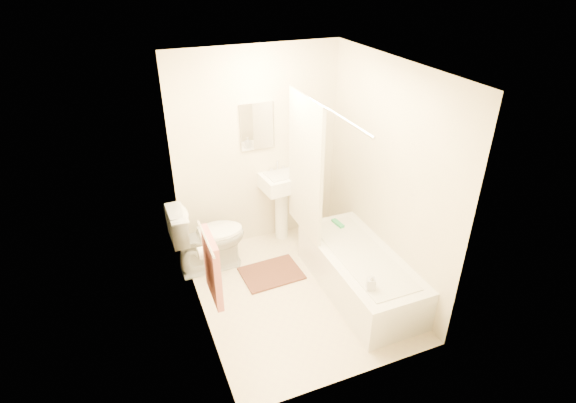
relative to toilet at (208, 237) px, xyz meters
name	(u,v)px	position (x,y,z in m)	size (l,w,h in m)	color
floor	(297,292)	(0.75, -0.80, -0.41)	(2.40, 2.40, 0.00)	beige
ceiling	(299,67)	(0.75, -0.80, 1.99)	(2.40, 2.40, 0.00)	white
wall_back	(258,150)	(0.75, 0.40, 0.79)	(2.00, 0.02, 2.40)	beige
wall_left	(194,215)	(-0.25, -0.80, 0.79)	(0.02, 2.40, 2.40)	beige
wall_right	(387,178)	(1.75, -0.80, 0.79)	(0.02, 2.40, 2.40)	beige
mirror	(257,126)	(0.75, 0.38, 1.09)	(0.40, 0.03, 0.55)	white
curtain_rod	(325,107)	(1.05, -0.70, 1.59)	(0.03, 0.03, 1.70)	silver
shower_curtain	(305,168)	(1.05, -0.30, 0.81)	(0.04, 0.80, 1.55)	silver
towel_bar	(206,238)	(-0.21, -1.05, 0.69)	(0.02, 0.02, 0.60)	silver
towel	(212,268)	(-0.18, -1.05, 0.37)	(0.06, 0.45, 0.66)	#CC7266
toilet_paper	(204,252)	(-0.18, -0.68, 0.29)	(0.12, 0.12, 0.11)	white
toilet	(208,237)	(0.00, 0.00, 0.00)	(0.47, 0.84, 0.82)	white
sink	(282,204)	(1.00, 0.26, 0.08)	(0.50, 0.40, 0.99)	white
bathtub	(359,272)	(1.39, -1.00, -0.18)	(0.72, 1.64, 0.46)	white
bath_mat	(271,273)	(0.61, -0.40, -0.40)	(0.66, 0.50, 0.02)	#502F20
soap_bottle	(371,282)	(1.19, -1.52, 0.14)	(0.08, 0.08, 0.18)	silver
scrub_brush	(338,224)	(1.44, -0.39, 0.07)	(0.06, 0.19, 0.04)	#2FA75D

